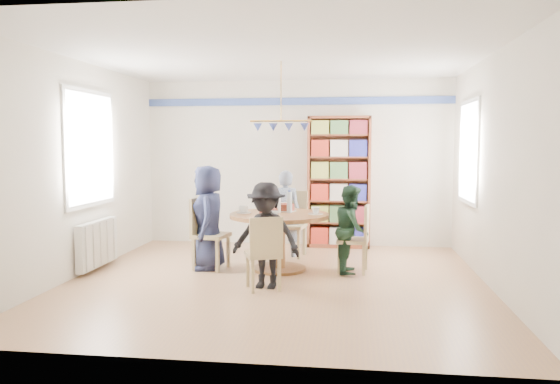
% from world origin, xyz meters
% --- Properties ---
extents(ground, '(5.00, 5.00, 0.00)m').
position_xyz_m(ground, '(0.00, 0.00, 0.00)').
color(ground, '#A57957').
extents(room_shell, '(5.00, 5.00, 5.00)m').
position_xyz_m(room_shell, '(-0.26, 0.87, 1.65)').
color(room_shell, white).
rests_on(room_shell, ground).
extents(radiator, '(0.12, 1.00, 0.60)m').
position_xyz_m(radiator, '(-2.42, 0.30, 0.35)').
color(radiator, silver).
rests_on(radiator, ground).
extents(dining_table, '(1.30, 1.30, 0.75)m').
position_xyz_m(dining_table, '(-0.03, 0.58, 0.56)').
color(dining_table, brown).
rests_on(dining_table, ground).
extents(chair_left, '(0.49, 0.49, 0.95)m').
position_xyz_m(chair_left, '(-1.02, 0.55, 0.52)').
color(chair_left, tan).
rests_on(chair_left, ground).
extents(chair_right, '(0.43, 0.43, 0.87)m').
position_xyz_m(chair_right, '(1.00, 0.60, 0.48)').
color(chair_right, tan).
rests_on(chair_right, ground).
extents(chair_far, '(0.48, 0.48, 0.96)m').
position_xyz_m(chair_far, '(0.02, 1.57, 0.53)').
color(chair_far, tan).
rests_on(chair_far, ground).
extents(chair_near, '(0.49, 0.49, 0.85)m').
position_xyz_m(chair_near, '(-0.06, -0.45, 0.47)').
color(chair_near, tan).
rests_on(chair_near, ground).
extents(person_left, '(0.58, 0.75, 1.37)m').
position_xyz_m(person_left, '(-0.98, 0.54, 0.69)').
color(person_left, '#1A1E3A').
rests_on(person_left, ground).
extents(person_right, '(0.44, 0.56, 1.13)m').
position_xyz_m(person_right, '(0.91, 0.57, 0.57)').
color(person_right, black).
rests_on(person_right, ground).
extents(person_far, '(0.51, 0.38, 1.27)m').
position_xyz_m(person_far, '(-0.06, 1.49, 0.64)').
color(person_far, gray).
rests_on(person_far, ground).
extents(person_near, '(0.84, 0.55, 1.22)m').
position_xyz_m(person_near, '(-0.07, -0.32, 0.61)').
color(person_near, black).
rests_on(person_near, ground).
extents(bookshelf, '(1.00, 0.30, 2.10)m').
position_xyz_m(bookshelf, '(0.70, 2.34, 1.03)').
color(bookshelf, brown).
rests_on(bookshelf, ground).
extents(tableware, '(1.15, 1.15, 0.30)m').
position_xyz_m(tableware, '(-0.06, 0.61, 0.82)').
color(tableware, white).
rests_on(tableware, dining_table).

